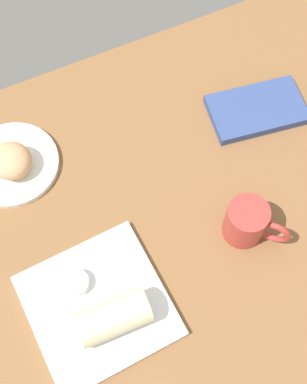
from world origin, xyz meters
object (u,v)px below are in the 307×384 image
(book_stack, at_px, (257,110))
(breakfast_wrap, at_px, (113,317))
(round_plate, at_px, (12,164))
(sauce_cup, at_px, (76,283))
(square_plate, at_px, (98,306))
(scone_pastry, at_px, (11,161))
(coffee_mug, at_px, (248,222))

(book_stack, bearing_deg, breakfast_wrap, 32.12)
(round_plate, distance_m, sauce_cup, 0.32)
(square_plate, height_order, book_stack, book_stack)
(scone_pastry, distance_m, sauce_cup, 0.30)
(breakfast_wrap, relative_size, coffee_mug, 1.18)
(round_plate, bearing_deg, book_stack, 169.21)
(sauce_cup, height_order, book_stack, sauce_cup)
(coffee_mug, bearing_deg, sauce_cup, -5.94)
(breakfast_wrap, height_order, book_stack, breakfast_wrap)
(breakfast_wrap, bearing_deg, book_stack, -55.42)
(square_plate, distance_m, sauce_cup, 0.06)
(coffee_mug, bearing_deg, book_stack, -124.72)
(square_plate, bearing_deg, scone_pastry, -82.23)
(round_plate, xyz_separation_m, sauce_cup, (-0.03, 0.31, 0.02))
(sauce_cup, bearing_deg, coffee_mug, 174.06)
(round_plate, relative_size, square_plate, 0.80)
(round_plate, distance_m, breakfast_wrap, 0.42)
(round_plate, height_order, breakfast_wrap, breakfast_wrap)
(breakfast_wrap, bearing_deg, coffee_mug, -76.80)
(scone_pastry, height_order, sauce_cup, scone_pastry)
(square_plate, bearing_deg, sauce_cup, -68.40)
(scone_pastry, bearing_deg, round_plate, -77.77)
(book_stack, bearing_deg, square_plate, 27.52)
(scone_pastry, relative_size, coffee_mug, 0.80)
(sauce_cup, relative_size, coffee_mug, 0.45)
(sauce_cup, distance_m, coffee_mug, 0.36)
(sauce_cup, bearing_deg, square_plate, 111.60)
(round_plate, bearing_deg, coffee_mug, 137.62)
(round_plate, relative_size, coffee_mug, 1.81)
(breakfast_wrap, distance_m, book_stack, 0.58)
(scone_pastry, distance_m, book_stack, 0.56)
(square_plate, distance_m, book_stack, 0.57)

